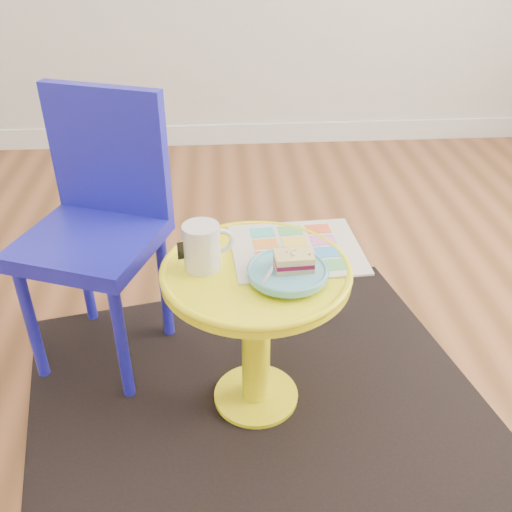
{
  "coord_description": "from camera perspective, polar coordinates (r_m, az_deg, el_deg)",
  "views": [
    {
      "loc": [
        -0.14,
        -1.29,
        1.27
      ],
      "look_at": [
        -0.05,
        -0.09,
        0.5
      ],
      "focal_mm": 40.0,
      "sensor_mm": 36.0,
      "label": 1
    }
  ],
  "objects": [
    {
      "name": "plate",
      "position": [
        1.41,
        3.19,
        -1.63
      ],
      "size": [
        0.2,
        0.2,
        0.02
      ],
      "color": "#5CB0C3",
      "rests_on": "newspaper"
    },
    {
      "name": "room_walls",
      "position": [
        2.73,
        -21.96,
        3.5
      ],
      "size": [
        4.0,
        4.0,
        4.0
      ],
      "color": "silver",
      "rests_on": "ground"
    },
    {
      "name": "fork",
      "position": [
        1.4,
        1.72,
        -1.26
      ],
      "size": [
        0.08,
        0.14,
        0.0
      ],
      "rotation": [
        0.0,
        0.0,
        -0.45
      ],
      "color": "silver",
      "rests_on": "plate"
    },
    {
      "name": "side_table",
      "position": [
        1.53,
        0.0,
        -5.4
      ],
      "size": [
        0.49,
        0.49,
        0.46
      ],
      "color": "#FFF315",
      "rests_on": "ground"
    },
    {
      "name": "rug",
      "position": [
        1.75,
        0.0,
        -13.96
      ],
      "size": [
        1.49,
        1.34,
        0.01
      ],
      "primitive_type": "cube",
      "rotation": [
        0.0,
        0.0,
        0.2
      ],
      "color": "black",
      "rests_on": "ground"
    },
    {
      "name": "cake_slice",
      "position": [
        1.4,
        3.81,
        -0.49
      ],
      "size": [
        0.1,
        0.07,
        0.04
      ],
      "rotation": [
        0.0,
        0.0,
        0.05
      ],
      "color": "#D3BC8C",
      "rests_on": "plate"
    },
    {
      "name": "floor",
      "position": [
        1.82,
        1.43,
        -11.99
      ],
      "size": [
        4.0,
        4.0,
        0.0
      ],
      "primitive_type": "plane",
      "color": "brown",
      "rests_on": "ground"
    },
    {
      "name": "newspaper",
      "position": [
        1.53,
        4.06,
        0.7
      ],
      "size": [
        0.36,
        0.31,
        0.01
      ],
      "primitive_type": "cube",
      "rotation": [
        0.0,
        0.0,
        0.06
      ],
      "color": "silver",
      "rests_on": "side_table"
    },
    {
      "name": "mug",
      "position": [
        1.43,
        -5.35,
        1.06
      ],
      "size": [
        0.13,
        0.09,
        0.12
      ],
      "rotation": [
        0.0,
        0.0,
        0.28
      ],
      "color": "silver",
      "rests_on": "side_table"
    },
    {
      "name": "chair",
      "position": [
        1.73,
        -15.43,
        3.91
      ],
      "size": [
        0.47,
        0.47,
        0.83
      ],
      "rotation": [
        0.0,
        0.0,
        -0.36
      ],
      "color": "#1C1CB7",
      "rests_on": "ground"
    }
  ]
}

